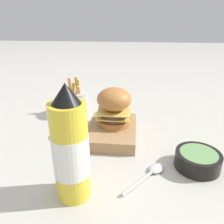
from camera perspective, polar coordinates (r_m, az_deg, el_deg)
The scene contains 8 objects.
ground_plane at distance 0.72m, azimuth -2.83°, elevation -6.70°, with size 6.00×6.00×0.00m, color #B7B2A8.
serving_board at distance 0.72m, azimuth 0.00°, elevation -4.99°, with size 0.22×0.15×0.04m.
burger at distance 0.70m, azimuth 0.57°, elevation 1.51°, with size 0.11×0.11×0.12m.
ketchup_bottle at distance 0.46m, azimuth -10.75°, elevation -9.66°, with size 0.08×0.08×0.26m.
fries_basket at distance 0.88m, azimuth -9.41°, elevation 2.37°, with size 0.10×0.10×0.15m.
side_bowl at distance 0.62m, azimuth 21.47°, elevation -11.48°, with size 0.12×0.12×0.04m.
spoon at distance 0.58m, azimuth 10.61°, elevation -14.93°, with size 0.13×0.11×0.01m.
ketchup_puddle at distance 0.96m, azimuth -2.14°, elevation 1.47°, with size 0.05×0.05×0.00m.
Camera 1 is at (0.61, 0.10, 0.36)m, focal length 35.00 mm.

